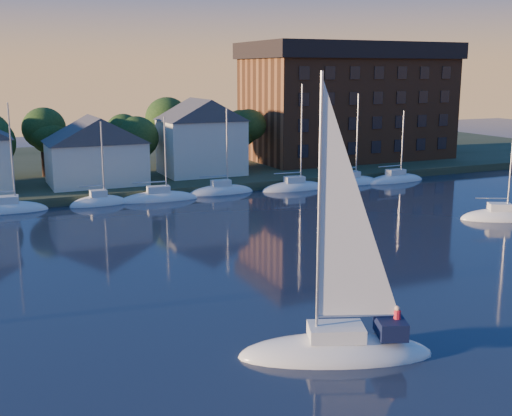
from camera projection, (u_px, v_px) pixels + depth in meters
ground at (476, 395)px, 28.89m from camera, size 260.00×260.00×0.00m
shoreline_land at (115, 168)px, 95.67m from camera, size 160.00×50.00×2.00m
wooden_dock at (158, 195)px, 75.19m from camera, size 120.00×3.00×1.00m
clubhouse_centre at (96, 149)px, 76.14m from camera, size 11.55×8.40×8.08m
clubhouse_east at (201, 136)px, 83.39m from camera, size 10.50×8.40×9.80m
condo_block at (348, 101)px, 98.39m from camera, size 31.00×17.00×17.40m
tree_line at (148, 126)px, 84.29m from camera, size 93.40×5.40×8.90m
moored_fleet at (130, 202)px, 70.89m from camera, size 79.50×2.40×12.05m
hero_sailboat at (339, 344)px, 32.77m from camera, size 10.52×6.69×15.43m
drifting_sailboat_right at (499, 219)px, 62.78m from camera, size 7.72×5.66×11.73m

